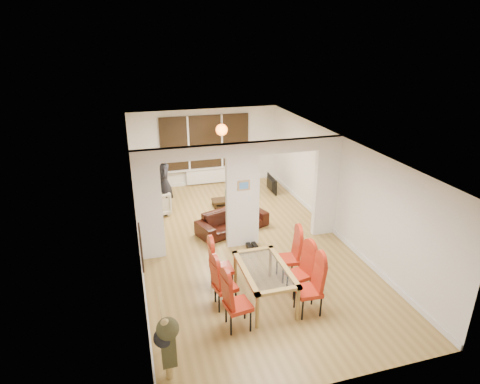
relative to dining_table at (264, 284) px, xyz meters
name	(u,v)px	position (x,y,z in m)	size (l,w,h in m)	color
floor	(242,244)	(0.22, 2.28, -0.37)	(5.00, 9.00, 0.01)	olive
room_walls	(242,196)	(0.22, 2.28, 0.93)	(5.00, 9.00, 2.60)	silver
divider_wall	(242,196)	(0.22, 2.28, 0.93)	(5.00, 0.18, 2.60)	white
bay_window_blinds	(205,142)	(0.22, 6.72, 1.13)	(3.00, 0.08, 1.80)	black
radiator	(207,176)	(0.22, 6.68, -0.07)	(1.40, 0.08, 0.50)	white
pendant_light	(222,130)	(0.52, 5.58, 1.78)	(0.36, 0.36, 0.36)	orange
stair_newel	(164,327)	(-2.03, -0.92, 0.18)	(0.40, 1.20, 1.10)	#AB8D4E
wall_poster	(141,247)	(-2.25, -0.12, 1.23)	(0.04, 0.52, 0.67)	gray
pillar_photo	(244,185)	(0.22, 2.18, 1.23)	(0.30, 0.03, 0.25)	#4C8CD8
dining_table	(264,284)	(0.00, 0.00, 0.00)	(0.88, 1.56, 0.73)	olive
dining_chair_la	(238,301)	(-0.71, -0.61, 0.18)	(0.44, 0.44, 1.09)	#9E2110
dining_chair_lb	(225,283)	(-0.78, 0.03, 0.14)	(0.41, 0.41, 1.02)	#9E2110
dining_chair_lc	(221,265)	(-0.71, 0.62, 0.17)	(0.43, 0.43, 1.08)	#9E2110
dining_chair_ra	(309,287)	(0.66, -0.58, 0.19)	(0.45, 0.45, 1.12)	#9E2110
dining_chair_rb	(299,271)	(0.73, 0.00, 0.16)	(0.42, 0.42, 1.05)	#9E2110
dining_chair_rc	(288,256)	(0.74, 0.58, 0.18)	(0.44, 0.44, 1.09)	#9E2110
sofa	(232,221)	(0.18, 3.07, -0.08)	(1.93, 0.75, 0.56)	black
armchair	(153,203)	(-1.78, 4.62, 0.00)	(0.81, 0.79, 0.74)	beige
person	(164,183)	(-1.40, 4.67, 0.56)	(0.44, 0.67, 1.85)	black
television	(269,184)	(2.08, 5.45, -0.11)	(0.12, 0.89, 0.51)	black
coffee_table	(227,202)	(0.44, 4.72, -0.26)	(0.89, 0.44, 0.20)	black
bottle	(226,193)	(0.45, 4.82, -0.01)	(0.08, 0.08, 0.30)	#143F19
bowl	(231,199)	(0.56, 4.65, -0.13)	(0.23, 0.23, 0.06)	black
shoes	(252,246)	(0.39, 2.01, -0.31)	(0.25, 0.27, 0.10)	black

